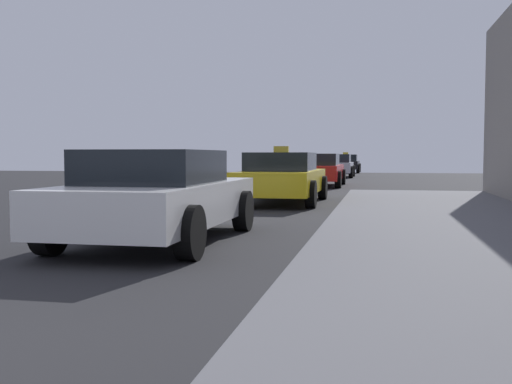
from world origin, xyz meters
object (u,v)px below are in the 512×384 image
object	(u,v)px
car_yellow	(282,177)
car_silver	(336,166)
car_black	(346,163)
car_red	(319,170)
car_white	(158,195)

from	to	relation	value
car_yellow	car_silver	size ratio (longest dim) A/B	1.08
car_yellow	car_black	size ratio (longest dim) A/B	1.07
car_red	car_black	bearing A→B (deg)	89.90
car_white	car_silver	bearing A→B (deg)	88.48
car_silver	car_black	distance (m)	8.95
car_white	car_black	world-z (taller)	car_black
car_white	car_yellow	xyz separation A→B (m)	(0.60, 7.12, 0.00)
car_yellow	car_black	distance (m)	27.46
car_silver	car_red	bearing A→B (deg)	-90.04
car_white	car_red	size ratio (longest dim) A/B	0.96
car_yellow	car_silver	distance (m)	18.51
car_white	car_black	bearing A→B (deg)	88.83
car_white	car_silver	distance (m)	25.64
car_silver	car_black	size ratio (longest dim) A/B	0.99
car_white	car_black	xyz separation A→B (m)	(0.71, 34.58, 0.00)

